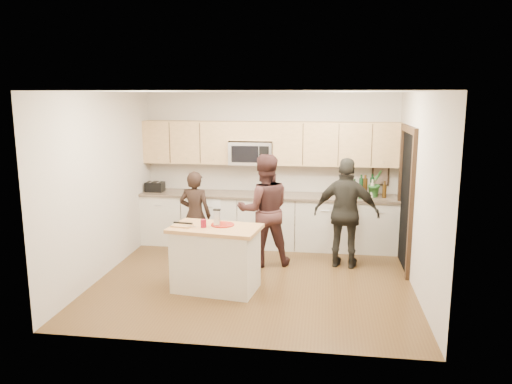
# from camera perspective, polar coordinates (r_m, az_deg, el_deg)

# --- Properties ---
(floor) EXTENTS (4.50, 4.50, 0.00)m
(floor) POSITION_cam_1_polar(r_m,az_deg,el_deg) (7.41, -0.21, -9.96)
(floor) COLOR #51391C
(floor) RESTS_ON ground
(room_shell) EXTENTS (4.52, 4.02, 2.71)m
(room_shell) POSITION_cam_1_polar(r_m,az_deg,el_deg) (6.98, -0.22, 3.42)
(room_shell) COLOR #B8AE9D
(room_shell) RESTS_ON ground
(back_cabinetry) EXTENTS (4.50, 0.66, 0.94)m
(back_cabinetry) POSITION_cam_1_polar(r_m,az_deg,el_deg) (8.87, 1.34, -3.22)
(back_cabinetry) COLOR beige
(back_cabinetry) RESTS_ON ground
(upper_cabinetry) EXTENTS (4.50, 0.33, 0.75)m
(upper_cabinetry) POSITION_cam_1_polar(r_m,az_deg,el_deg) (8.77, 1.71, 5.72)
(upper_cabinetry) COLOR tan
(upper_cabinetry) RESTS_ON ground
(microwave) EXTENTS (0.76, 0.41, 0.40)m
(microwave) POSITION_cam_1_polar(r_m,az_deg,el_deg) (8.80, -0.55, 4.48)
(microwave) COLOR silver
(microwave) RESTS_ON ground
(doorway) EXTENTS (0.06, 1.25, 2.20)m
(doorway) POSITION_cam_1_polar(r_m,az_deg,el_deg) (7.99, 16.78, -0.25)
(doorway) COLOR black
(doorway) RESTS_ON ground
(framed_picture) EXTENTS (0.30, 0.03, 0.38)m
(framed_picture) POSITION_cam_1_polar(r_m,az_deg,el_deg) (8.99, 14.04, 1.91)
(framed_picture) COLOR black
(framed_picture) RESTS_ON ground
(dish_towel) EXTENTS (0.34, 0.60, 0.48)m
(dish_towel) POSITION_cam_1_polar(r_m,az_deg,el_deg) (8.77, -4.97, -1.21)
(dish_towel) COLOR white
(dish_towel) RESTS_ON ground
(island) EXTENTS (1.29, 0.86, 0.90)m
(island) POSITION_cam_1_polar(r_m,az_deg,el_deg) (6.93, -4.63, -7.53)
(island) COLOR beige
(island) RESTS_ON ground
(red_plate) EXTENTS (0.32, 0.32, 0.02)m
(red_plate) POSITION_cam_1_polar(r_m,az_deg,el_deg) (6.86, -3.85, -3.74)
(red_plate) COLOR maroon
(red_plate) RESTS_ON island
(box_grater) EXTENTS (0.10, 0.06, 0.23)m
(box_grater) POSITION_cam_1_polar(r_m,az_deg,el_deg) (6.77, -4.48, -2.87)
(box_grater) COLOR silver
(box_grater) RESTS_ON red_plate
(drink_glass) EXTENTS (0.08, 0.08, 0.11)m
(drink_glass) POSITION_cam_1_polar(r_m,az_deg,el_deg) (6.76, -6.02, -3.60)
(drink_glass) COLOR maroon
(drink_glass) RESTS_ON island
(cutting_board) EXTENTS (0.29, 0.21, 0.02)m
(cutting_board) POSITION_cam_1_polar(r_m,az_deg,el_deg) (6.86, -8.45, -3.84)
(cutting_board) COLOR #B7854C
(cutting_board) RESTS_ON island
(tongs) EXTENTS (0.28, 0.07, 0.02)m
(tongs) POSITION_cam_1_polar(r_m,az_deg,el_deg) (6.93, -8.34, -3.52)
(tongs) COLOR black
(tongs) RESTS_ON cutting_board
(knife) EXTENTS (0.21, 0.05, 0.01)m
(knife) POSITION_cam_1_polar(r_m,az_deg,el_deg) (6.78, -7.59, -3.88)
(knife) COLOR silver
(knife) RESTS_ON cutting_board
(toaster) EXTENTS (0.31, 0.24, 0.17)m
(toaster) POSITION_cam_1_polar(r_m,az_deg,el_deg) (9.19, -11.46, 0.60)
(toaster) COLOR black
(toaster) RESTS_ON back_cabinetry
(bottle_cluster) EXTENTS (0.56, 0.31, 0.41)m
(bottle_cluster) POSITION_cam_1_polar(r_m,az_deg,el_deg) (8.70, 12.67, 0.58)
(bottle_cluster) COLOR black
(bottle_cluster) RESTS_ON back_cabinetry
(orchid) EXTENTS (0.33, 0.32, 0.47)m
(orchid) POSITION_cam_1_polar(r_m,az_deg,el_deg) (8.74, 13.47, 0.97)
(orchid) COLOR #31752E
(orchid) RESTS_ON back_cabinetry
(woman_left) EXTENTS (0.56, 0.40, 1.46)m
(woman_left) POSITION_cam_1_polar(r_m,az_deg,el_deg) (8.19, -6.96, -2.65)
(woman_left) COLOR black
(woman_left) RESTS_ON ground
(woman_center) EXTENTS (1.00, 0.87, 1.76)m
(woman_center) POSITION_cam_1_polar(r_m,az_deg,el_deg) (7.81, 0.94, -2.08)
(woman_center) COLOR #321B19
(woman_center) RESTS_ON ground
(woman_right) EXTENTS (1.06, 0.58, 1.72)m
(woman_right) POSITION_cam_1_polar(r_m,az_deg,el_deg) (7.83, 10.29, -2.41)
(woman_right) COLOR black
(woman_right) RESTS_ON ground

